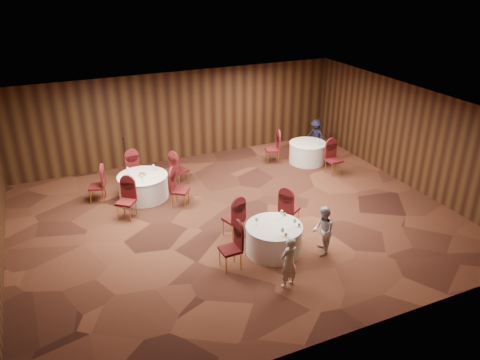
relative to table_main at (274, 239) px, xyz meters
name	(u,v)px	position (x,y,z in m)	size (l,w,h in m)	color
ground	(236,219)	(-0.20, 1.87, -0.38)	(12.00, 12.00, 0.00)	black
room_shell	(236,155)	(-0.20, 1.87, 1.59)	(12.00, 12.00, 12.00)	silver
table_main	(274,239)	(0.00, 0.00, 0.00)	(1.41, 1.41, 0.74)	white
table_left	(143,186)	(-2.27, 4.27, 0.00)	(1.52, 1.52, 0.74)	white
table_right	(307,152)	(3.80, 4.62, 0.00)	(1.32, 1.32, 0.74)	white
chairs_main	(252,224)	(-0.29, 0.65, 0.12)	(2.88, 1.88, 1.00)	#470E15
chairs_left	(143,182)	(-2.26, 4.28, 0.12)	(3.30, 2.98, 1.00)	#470E15
chairs_right	(302,155)	(3.36, 4.26, 0.12)	(2.05, 2.33, 1.00)	#470E15
tabletop_main	(284,222)	(0.22, -0.09, 0.46)	(1.04, 1.02, 0.22)	silver
tabletop_left	(142,173)	(-2.28, 4.27, 0.45)	(0.85, 0.85, 0.22)	silver
tabletop_right	(318,140)	(4.04, 4.33, 0.52)	(0.08, 0.08, 0.22)	silver
mic_stand	(127,171)	(-2.52, 5.44, 0.09)	(0.24, 0.24, 1.59)	black
woman_a	(289,263)	(-0.35, -1.35, 0.25)	(0.46, 0.30, 1.25)	silver
woman_b	(323,231)	(1.06, -0.55, 0.27)	(0.63, 0.49, 1.29)	silver
man_c	(316,135)	(4.66, 5.46, 0.25)	(0.81, 0.46, 1.25)	black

